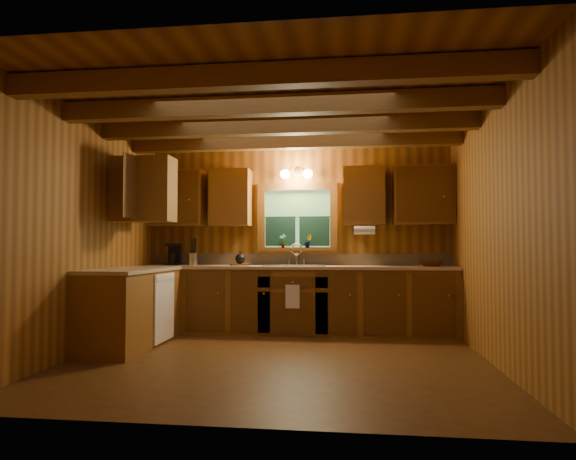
% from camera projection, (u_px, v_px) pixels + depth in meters
% --- Properties ---
extents(room, '(4.20, 4.20, 4.20)m').
position_uv_depth(room, '(278.00, 232.00, 5.04)').
color(room, '#4F3013').
rests_on(room, ground).
extents(ceiling_beams, '(4.20, 2.54, 0.18)m').
position_uv_depth(ceiling_beams, '(279.00, 117.00, 5.09)').
color(ceiling_beams, brown).
rests_on(ceiling_beams, room).
extents(base_cabinets, '(4.20, 2.22, 0.86)m').
position_uv_depth(base_cabinets, '(255.00, 303.00, 6.34)').
color(base_cabinets, brown).
rests_on(base_cabinets, ground).
extents(countertop, '(4.20, 2.24, 0.04)m').
position_uv_depth(countertop, '(256.00, 268.00, 6.36)').
color(countertop, tan).
rests_on(countertop, base_cabinets).
extents(backsplash, '(4.20, 0.02, 0.16)m').
position_uv_depth(backsplash, '(297.00, 259.00, 6.90)').
color(backsplash, tan).
rests_on(backsplash, room).
extents(dishwasher_panel, '(0.02, 0.60, 0.80)m').
position_uv_depth(dishwasher_panel, '(164.00, 307.00, 5.86)').
color(dishwasher_panel, white).
rests_on(dishwasher_panel, base_cabinets).
extents(upper_cabinets, '(4.19, 1.77, 0.78)m').
position_uv_depth(upper_cabinets, '(252.00, 195.00, 6.54)').
color(upper_cabinets, brown).
rests_on(upper_cabinets, room).
extents(window, '(1.12, 0.08, 1.00)m').
position_uv_depth(window, '(297.00, 220.00, 6.90)').
color(window, brown).
rests_on(window, room).
extents(window_sill, '(1.06, 0.14, 0.04)m').
position_uv_depth(window_sill, '(297.00, 249.00, 6.84)').
color(window_sill, brown).
rests_on(window_sill, room).
extents(wall_sconce, '(0.45, 0.21, 0.17)m').
position_uv_depth(wall_sconce, '(296.00, 174.00, 6.81)').
color(wall_sconce, black).
rests_on(wall_sconce, room).
extents(paper_towel_roll, '(0.27, 0.11, 0.11)m').
position_uv_depth(paper_towel_roll, '(365.00, 230.00, 6.45)').
color(paper_towel_roll, white).
rests_on(paper_towel_roll, upper_cabinets).
extents(dish_towel, '(0.18, 0.01, 0.30)m').
position_uv_depth(dish_towel, '(292.00, 297.00, 6.27)').
color(dish_towel, white).
rests_on(dish_towel, base_cabinets).
extents(sink, '(0.82, 0.48, 0.43)m').
position_uv_depth(sink, '(295.00, 269.00, 6.61)').
color(sink, silver).
rests_on(sink, countertop).
extents(coffee_maker, '(0.17, 0.22, 0.30)m').
position_uv_depth(coffee_maker, '(174.00, 254.00, 6.90)').
color(coffee_maker, black).
rests_on(coffee_maker, countertop).
extents(utensil_crock, '(0.13, 0.13, 0.38)m').
position_uv_depth(utensil_crock, '(193.00, 259.00, 6.78)').
color(utensil_crock, silver).
rests_on(utensil_crock, countertop).
extents(cutting_board, '(0.30, 0.27, 0.02)m').
position_uv_depth(cutting_board, '(240.00, 265.00, 6.68)').
color(cutting_board, '#543212').
rests_on(cutting_board, countertop).
extents(teakettle, '(0.14, 0.14, 0.17)m').
position_uv_depth(teakettle, '(240.00, 259.00, 6.68)').
color(teakettle, black).
rests_on(teakettle, cutting_board).
extents(wicker_basket, '(0.41, 0.41, 0.08)m').
position_uv_depth(wicker_basket, '(431.00, 263.00, 6.37)').
color(wicker_basket, '#48230C').
rests_on(wicker_basket, countertop).
extents(potted_plant_left, '(0.12, 0.10, 0.19)m').
position_uv_depth(potted_plant_left, '(283.00, 241.00, 6.86)').
color(potted_plant_left, '#543212').
rests_on(potted_plant_left, window_sill).
extents(potted_plant_right, '(0.12, 0.10, 0.19)m').
position_uv_depth(potted_plant_right, '(308.00, 241.00, 6.80)').
color(potted_plant_right, '#543212').
rests_on(potted_plant_right, window_sill).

